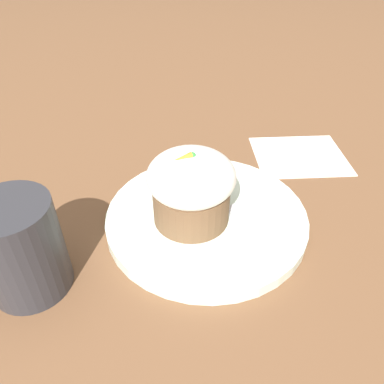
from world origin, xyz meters
The scene contains 6 objects.
ground_plane centered at (0.00, 0.00, 0.00)m, with size 4.00×4.00×0.00m, color brown.
dessert_plate centered at (0.00, 0.00, 0.01)m, with size 0.25×0.25×0.02m.
carrot_cake centered at (0.02, 0.00, 0.06)m, with size 0.10×0.10×0.09m.
spoon centered at (-0.03, 0.01, 0.02)m, with size 0.12×0.03×0.01m.
coffee_cup centered at (0.21, 0.01, 0.05)m, with size 0.11×0.08×0.11m.
paper_napkin centered at (-0.20, -0.08, 0.00)m, with size 0.17×0.16×0.00m.
Camera 1 is at (0.16, 0.31, 0.32)m, focal length 35.00 mm.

